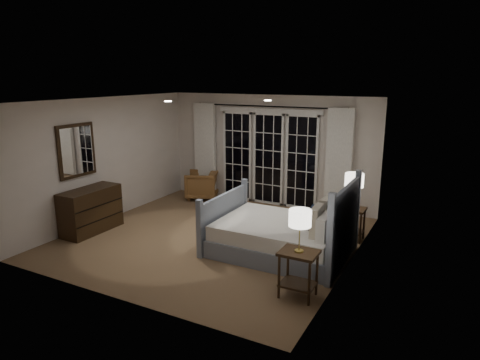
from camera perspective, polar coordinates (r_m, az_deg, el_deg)
The scene contains 20 objects.
floor at distance 7.99m, azimuth -3.63°, elevation -7.66°, with size 5.00×5.00×0.00m, color brown.
ceiling at distance 7.45m, azimuth -3.93°, elevation 10.55°, with size 5.00×5.00×0.00m, color white.
wall_left at distance 9.16m, azimuth -17.26°, elevation 2.68°, with size 0.02×5.00×2.50m, color silver.
wall_right at distance 6.69m, azimuth 14.81°, elevation -1.10°, with size 0.02×5.00×2.50m, color silver.
wall_back at distance 9.80m, azimuth 3.90°, elevation 3.97°, with size 5.00×0.02×2.50m, color silver.
wall_front at distance 5.72m, azimuth -16.99°, elevation -3.80°, with size 5.00×0.02×2.50m, color silver.
french_doors at distance 9.79m, azimuth 3.78°, elevation 3.01°, with size 2.50×0.04×2.20m.
curtain_rod at distance 9.58m, azimuth 3.75°, elevation 9.78°, with size 0.03×0.03×3.50m, color black.
curtain_left at distance 10.48m, azimuth -4.68°, elevation 4.04°, with size 0.55×0.10×2.25m, color white.
curtain_right at distance 9.17m, azimuth 13.05°, elevation 2.32°, with size 0.55×0.10×2.25m, color white.
downlight_a at distance 7.60m, azimuth 3.73°, elevation 10.54°, with size 0.12×0.12×0.01m, color white.
downlight_b at distance 7.46m, azimuth -9.56°, elevation 10.32°, with size 0.12×0.12×0.01m, color white.
bed at distance 7.22m, azimuth 5.80°, elevation -7.31°, with size 2.20×1.58×1.28m.
nightstand_left at distance 5.87m, azimuth 7.79°, elevation -11.42°, with size 0.50×0.40×0.65m.
nightstand_right at distance 8.01m, azimuth 14.67°, elevation -5.05°, with size 0.46×0.37×0.60m.
lamp_left at distance 5.62m, azimuth 8.01°, elevation -5.12°, with size 0.30×0.30×0.58m.
lamp_right at distance 7.81m, azimuth 14.99°, elevation -0.06°, with size 0.33×0.33×0.64m.
armchair at distance 10.39m, azimuth -5.13°, elevation -0.65°, with size 0.72×0.74×0.67m, color brown.
dresser at distance 8.63m, azimuth -19.27°, elevation -3.82°, with size 0.50×1.19×0.84m.
mirror at distance 8.55m, azimuth -20.95°, elevation 3.68°, with size 0.05×0.85×1.00m.
Camera 1 is at (3.90, -6.33, 2.92)m, focal length 32.00 mm.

